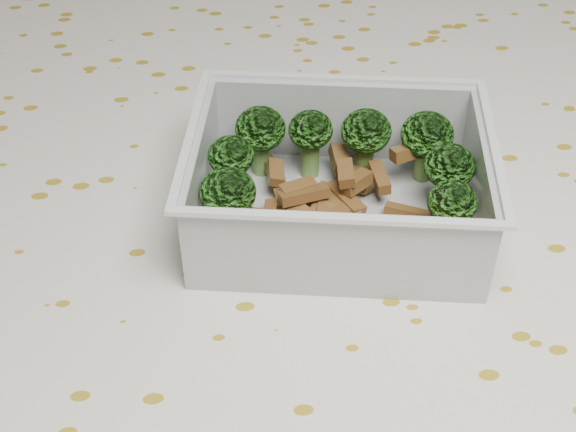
{
  "coord_description": "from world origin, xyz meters",
  "views": [
    {
      "loc": [
        -0.03,
        -0.3,
        1.05
      ],
      "look_at": [
        -0.01,
        0.01,
        0.78
      ],
      "focal_mm": 50.0,
      "sensor_mm": 36.0,
      "label": 1
    }
  ],
  "objects": [
    {
      "name": "tablecloth",
      "position": [
        0.0,
        0.0,
        0.72
      ],
      "size": [
        1.46,
        0.96,
        0.19
      ],
      "color": "silver",
      "rests_on": "dining_table"
    },
    {
      "name": "lunch_container",
      "position": [
        0.02,
        0.03,
        0.78
      ],
      "size": [
        0.18,
        0.15,
        0.06
      ],
      "color": "silver",
      "rests_on": "tablecloth"
    },
    {
      "name": "dining_table",
      "position": [
        0.0,
        0.0,
        0.67
      ],
      "size": [
        1.4,
        0.9,
        0.75
      ],
      "color": "brown",
      "rests_on": "ground"
    },
    {
      "name": "meat_pile",
      "position": [
        0.02,
        0.04,
        0.77
      ],
      "size": [
        0.1,
        0.07,
        0.03
      ],
      "color": "brown",
      "rests_on": "lunch_container"
    },
    {
      "name": "sausage",
      "position": [
        0.02,
        -0.0,
        0.77
      ],
      "size": [
        0.14,
        0.05,
        0.02
      ],
      "color": "#B94D23",
      "rests_on": "lunch_container"
    },
    {
      "name": "broccoli_florets",
      "position": [
        0.03,
        0.05,
        0.79
      ],
      "size": [
        0.15,
        0.1,
        0.04
      ],
      "color": "#608C3F",
      "rests_on": "lunch_container"
    }
  ]
}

